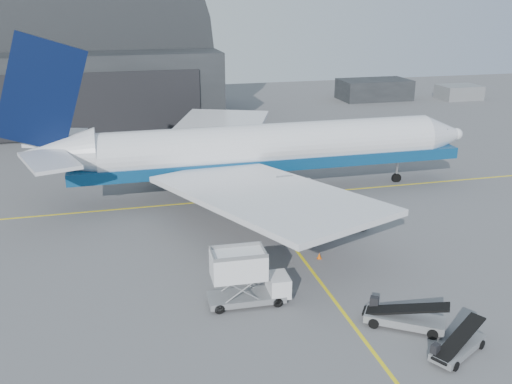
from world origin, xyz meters
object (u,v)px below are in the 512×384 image
object	(u,v)px
belt_loader_a	(457,347)
catering_truck	(245,278)
airliner	(253,150)
pushback_tug	(343,220)
belt_loader_b	(403,318)

from	to	relation	value
belt_loader_a	catering_truck	bearing A→B (deg)	111.67
catering_truck	airliner	bearing A→B (deg)	76.47
pushback_tug	belt_loader_a	distance (m)	19.95
pushback_tug	belt_loader_b	world-z (taller)	belt_loader_b
belt_loader_b	belt_loader_a	bearing A→B (deg)	-31.38
catering_truck	pushback_tug	world-z (taller)	catering_truck
airliner	catering_truck	distance (m)	23.25
catering_truck	pushback_tug	bearing A→B (deg)	44.85
airliner	belt_loader_a	world-z (taller)	airliner
airliner	belt_loader_a	distance (m)	31.80
pushback_tug	belt_loader_a	world-z (taller)	pushback_tug
catering_truck	belt_loader_a	world-z (taller)	catering_truck
belt_loader_b	airliner	bearing A→B (deg)	130.28
catering_truck	belt_loader_b	xyz separation A→B (m)	(9.19, -5.33, -1.33)
airliner	pushback_tug	bearing A→B (deg)	-63.01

